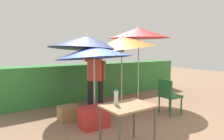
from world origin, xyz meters
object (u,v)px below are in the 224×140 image
at_px(cooler_box, 94,117).
at_px(crate_cardboard, 69,113).
at_px(folding_table, 128,111).
at_px(umbrella_yellow, 87,43).
at_px(umbrella_orange, 122,42).
at_px(person_vendor, 95,76).
at_px(umbrella_navy, 139,33).
at_px(umbrella_rainbow, 94,52).
at_px(bottle_water, 116,98).
at_px(chair_plastic, 168,94).

height_order(cooler_box, crate_cardboard, cooler_box).
height_order(cooler_box, folding_table, folding_table).
relative_size(cooler_box, folding_table, 0.70).
bearing_deg(cooler_box, umbrella_yellow, 67.78).
height_order(umbrella_orange, person_vendor, umbrella_orange).
xyz_separation_m(umbrella_navy, folding_table, (-2.28, -2.29, -1.50)).
relative_size(umbrella_rainbow, crate_cardboard, 4.14).
bearing_deg(umbrella_rainbow, person_vendor, 55.49).
distance_m(folding_table, bottle_water, 0.28).
bearing_deg(folding_table, umbrella_yellow, 77.97).
distance_m(umbrella_yellow, chair_plastic, 2.52).
bearing_deg(umbrella_yellow, person_vendor, -85.12).
bearing_deg(crate_cardboard, umbrella_navy, 10.57).
bearing_deg(umbrella_orange, folding_table, -124.85).
relative_size(chair_plastic, bottle_water, 3.71).
height_order(person_vendor, crate_cardboard, person_vendor).
relative_size(umbrella_orange, umbrella_navy, 0.89).
relative_size(chair_plastic, cooler_box, 1.58).
bearing_deg(bottle_water, cooler_box, 83.07).
distance_m(umbrella_orange, chair_plastic, 1.82).
relative_size(folding_table, bottle_water, 3.33).
distance_m(umbrella_rainbow, umbrella_navy, 2.14).
xyz_separation_m(umbrella_yellow, crate_cardboard, (-0.81, -0.59, -1.65)).
relative_size(umbrella_rainbow, umbrella_navy, 0.77).
bearing_deg(umbrella_rainbow, umbrella_navy, 17.12).
height_order(umbrella_orange, umbrella_yellow, umbrella_yellow).
bearing_deg(bottle_water, person_vendor, 70.23).
bearing_deg(umbrella_orange, umbrella_rainbow, -169.32).
relative_size(person_vendor, crate_cardboard, 4.25).
height_order(cooler_box, bottle_water, bottle_water).
xyz_separation_m(umbrella_navy, cooler_box, (-2.30, -1.19, -1.93)).
bearing_deg(crate_cardboard, umbrella_orange, 2.16).
xyz_separation_m(umbrella_navy, crate_cardboard, (-2.58, -0.48, -1.98)).
relative_size(chair_plastic, folding_table, 1.11).
distance_m(chair_plastic, cooler_box, 1.99).
xyz_separation_m(umbrella_rainbow, umbrella_navy, (1.97, 0.61, 0.57)).
bearing_deg(umbrella_navy, crate_cardboard, -169.43).
height_order(umbrella_yellow, person_vendor, umbrella_yellow).
bearing_deg(cooler_box, folding_table, -89.03).
distance_m(chair_plastic, bottle_water, 2.18).
bearing_deg(person_vendor, umbrella_navy, 8.76).
bearing_deg(umbrella_yellow, cooler_box, -112.22).
distance_m(umbrella_rainbow, person_vendor, 0.77).
xyz_separation_m(umbrella_orange, umbrella_yellow, (-0.79, 0.53, -0.01)).
xyz_separation_m(chair_plastic, cooler_box, (-1.94, 0.34, -0.29)).
bearing_deg(folding_table, cooler_box, 90.97).
bearing_deg(folding_table, crate_cardboard, 99.39).
relative_size(umbrella_yellow, crate_cardboard, 4.76).
bearing_deg(person_vendor, umbrella_orange, -11.45).
xyz_separation_m(umbrella_rainbow, chair_plastic, (1.61, -0.92, -1.07)).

